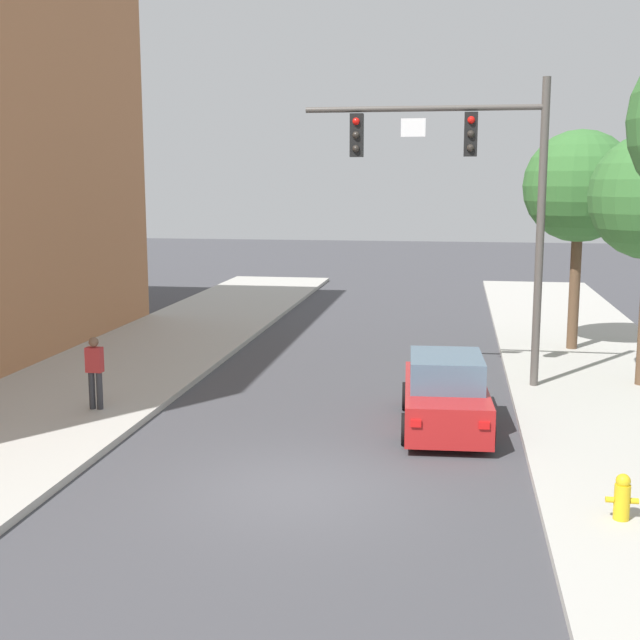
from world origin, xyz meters
TOP-DOWN VIEW (x-y plane):
  - ground_plane at (0.00, 0.00)m, footprint 120.00×120.00m
  - traffic_signal_mast at (2.97, 7.65)m, footprint 5.90×0.38m
  - car_lead_red at (2.44, 4.12)m, footprint 2.02×4.32m
  - pedestrian_sidewalk_left_walker at (-5.31, 3.80)m, footprint 0.36×0.22m
  - fire_hydrant at (5.16, -0.79)m, footprint 0.48×0.24m
  - street_tree_third at (6.16, 12.65)m, footprint 3.32×3.32m

SIDE VIEW (x-z plane):
  - ground_plane at x=0.00m, z-range 0.00..0.00m
  - fire_hydrant at x=5.16m, z-range 0.15..0.87m
  - car_lead_red at x=2.44m, z-range -0.08..1.52m
  - pedestrian_sidewalk_left_walker at x=-5.31m, z-range 0.24..1.88m
  - street_tree_third at x=6.16m, z-range 1.74..8.31m
  - traffic_signal_mast at x=2.97m, z-range 1.56..9.06m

